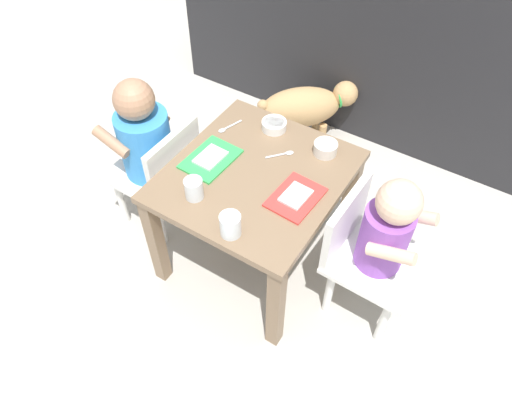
{
  "coord_description": "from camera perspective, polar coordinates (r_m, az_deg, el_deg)",
  "views": [
    {
      "loc": [
        0.59,
        -0.94,
        1.55
      ],
      "look_at": [
        0.0,
        0.0,
        0.29
      ],
      "focal_mm": 34.12,
      "sensor_mm": 36.0,
      "label": 1
    }
  ],
  "objects": [
    {
      "name": "cereal_bowl_right_side",
      "position": [
        1.64,
        8.14,
        6.65
      ],
      "size": [
        0.08,
        0.08,
        0.04
      ],
      "color": "silver",
      "rests_on": "dining_table"
    },
    {
      "name": "seated_child_left",
      "position": [
        1.78,
        -12.63,
        7.1
      ],
      "size": [
        0.28,
        0.28,
        0.65
      ],
      "color": "white",
      "rests_on": "ground"
    },
    {
      "name": "food_tray_right",
      "position": [
        1.49,
        4.67,
        0.95
      ],
      "size": [
        0.14,
        0.18,
        0.02
      ],
      "color": "red",
      "rests_on": "dining_table"
    },
    {
      "name": "kitchen_cabinet_back",
      "position": [
        2.29,
        14.64,
        20.19
      ],
      "size": [
        1.89,
        0.34,
        1.01
      ],
      "primitive_type": "cube",
      "color": "#232326",
      "rests_on": "ground"
    },
    {
      "name": "water_cup_right",
      "position": [
        1.49,
        -7.28,
        1.78
      ],
      "size": [
        0.06,
        0.06,
        0.07
      ],
      "color": "white",
      "rests_on": "dining_table"
    },
    {
      "name": "spoon_by_right_tray",
      "position": [
        1.73,
        -3.34,
        9.06
      ],
      "size": [
        0.04,
        0.1,
        0.01
      ],
      "color": "silver",
      "rests_on": "dining_table"
    },
    {
      "name": "dog",
      "position": [
        2.25,
        5.82,
        11.41
      ],
      "size": [
        0.4,
        0.39,
        0.29
      ],
      "color": "tan",
      "rests_on": "ground"
    },
    {
      "name": "ground_plane",
      "position": [
        1.9,
        0.0,
        -5.71
      ],
      "size": [
        7.0,
        7.0,
        0.0
      ],
      "primitive_type": "plane",
      "color": "#B2ADA3"
    },
    {
      "name": "seated_child_right",
      "position": [
        1.52,
        14.37,
        -3.5
      ],
      "size": [
        0.29,
        0.29,
        0.61
      ],
      "color": "white",
      "rests_on": "ground"
    },
    {
      "name": "cereal_bowl_left_side",
      "position": [
        1.72,
        2.14,
        9.37
      ],
      "size": [
        0.09,
        0.09,
        0.03
      ],
      "color": "white",
      "rests_on": "dining_table"
    },
    {
      "name": "water_cup_left",
      "position": [
        1.38,
        -3.01,
        -2.47
      ],
      "size": [
        0.06,
        0.06,
        0.07
      ],
      "color": "white",
      "rests_on": "dining_table"
    },
    {
      "name": "spoon_by_left_tray",
      "position": [
        1.63,
        3.13,
        5.97
      ],
      "size": [
        0.08,
        0.08,
        0.01
      ],
      "color": "silver",
      "rests_on": "dining_table"
    },
    {
      "name": "food_tray_left",
      "position": [
        1.61,
        -5.35,
        5.45
      ],
      "size": [
        0.14,
        0.19,
        0.02
      ],
      "color": "green",
      "rests_on": "dining_table"
    },
    {
      "name": "dining_table",
      "position": [
        1.62,
        0.0,
        1.83
      ],
      "size": [
        0.54,
        0.59,
        0.44
      ],
      "color": "#7A6047",
      "rests_on": "ground"
    }
  ]
}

